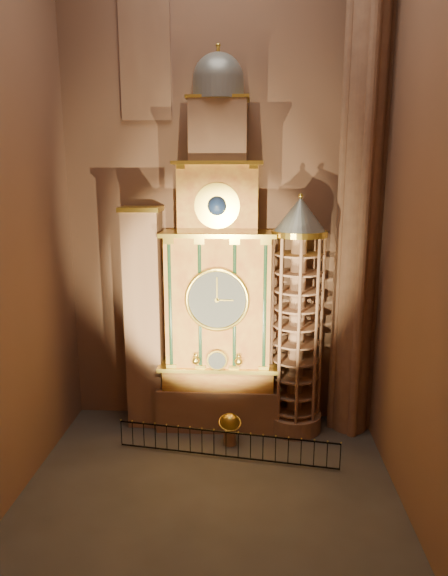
# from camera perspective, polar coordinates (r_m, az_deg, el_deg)

# --- Properties ---
(floor) EXTENTS (14.00, 14.00, 0.00)m
(floor) POSITION_cam_1_polar(r_m,az_deg,el_deg) (20.95, -1.54, -21.03)
(floor) COLOR #383330
(floor) RESTS_ON ground
(wall_back) EXTENTS (22.00, 0.00, 22.00)m
(wall_back) POSITION_cam_1_polar(r_m,az_deg,el_deg) (23.46, -0.45, 11.10)
(wall_back) COLOR #895E49
(wall_back) RESTS_ON floor
(wall_left) EXTENTS (0.00, 22.00, 22.00)m
(wall_left) POSITION_cam_1_polar(r_m,az_deg,el_deg) (19.39, -23.16, 9.82)
(wall_left) COLOR #895E49
(wall_left) RESTS_ON floor
(wall_right) EXTENTS (0.00, 22.00, 22.00)m
(wall_right) POSITION_cam_1_polar(r_m,az_deg,el_deg) (18.26, 21.06, 9.89)
(wall_right) COLOR #895E49
(wall_right) RESTS_ON floor
(astronomical_clock) EXTENTS (5.60, 2.41, 16.70)m
(astronomical_clock) POSITION_cam_1_polar(r_m,az_deg,el_deg) (22.95, -0.60, 0.18)
(astronomical_clock) COLOR #8C634C
(astronomical_clock) RESTS_ON floor
(portrait_tower) EXTENTS (1.80, 1.60, 10.20)m
(portrait_tower) POSITION_cam_1_polar(r_m,az_deg,el_deg) (23.80, -8.80, -3.31)
(portrait_tower) COLOR #8C634C
(portrait_tower) RESTS_ON floor
(stair_turret) EXTENTS (2.50, 2.50, 10.80)m
(stair_turret) POSITION_cam_1_polar(r_m,az_deg,el_deg) (23.07, 8.09, -3.49)
(stair_turret) COLOR #8C634C
(stair_turret) RESTS_ON floor
(gothic_pier) EXTENTS (2.04, 2.04, 22.00)m
(gothic_pier) POSITION_cam_1_polar(r_m,az_deg,el_deg) (22.88, 15.09, 10.64)
(gothic_pier) COLOR #8C634C
(gothic_pier) RESTS_ON floor
(stained_glass_window) EXTENTS (2.20, 0.14, 5.20)m
(stained_glass_window) POSITION_cam_1_polar(r_m,az_deg,el_deg) (24.30, -8.76, 24.06)
(stained_glass_window) COLOR navy
(stained_glass_window) RESTS_ON wall_back
(celestial_globe) EXTENTS (1.15, 1.11, 1.44)m
(celestial_globe) POSITION_cam_1_polar(r_m,az_deg,el_deg) (23.14, 0.66, -15.08)
(celestial_globe) COLOR #8C634C
(celestial_globe) RESTS_ON floor
(iron_railing) EXTENTS (9.16, 1.45, 1.16)m
(iron_railing) POSITION_cam_1_polar(r_m,az_deg,el_deg) (22.21, 0.22, -17.01)
(iron_railing) COLOR black
(iron_railing) RESTS_ON floor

